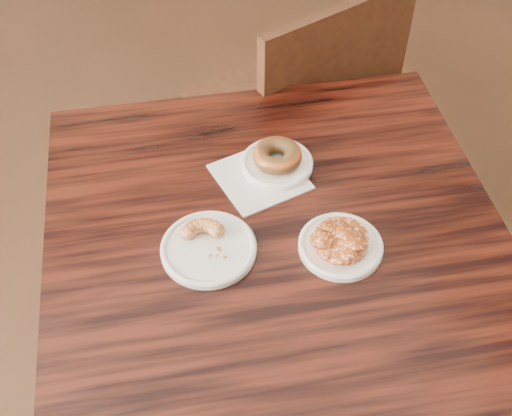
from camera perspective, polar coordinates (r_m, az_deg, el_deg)
name	(u,v)px	position (r m, az deg, el deg)	size (l,w,h in m)	color
floor	(198,373)	(1.91, -5.18, -14.37)	(5.00, 5.00, 0.00)	black
cafe_table	(273,334)	(1.53, 1.50, -11.12)	(0.87, 0.87, 0.75)	black
chair_far	(282,110)	(1.95, 2.37, 8.70)	(0.51, 0.51, 0.90)	black
napkin	(260,177)	(1.32, 0.35, 2.79)	(0.16, 0.16, 0.00)	silver
plate_donut	(277,164)	(1.33, 1.87, 3.95)	(0.15, 0.15, 0.01)	white
plate_cruller	(209,249)	(1.19, -4.23, -3.64)	(0.18, 0.18, 0.01)	silver
plate_fritter	(340,246)	(1.20, 7.52, -3.39)	(0.16, 0.16, 0.01)	white
glazed_donut	(277,155)	(1.32, 1.90, 4.69)	(0.10, 0.10, 0.04)	brown
apple_fritter	(342,239)	(1.18, 7.62, -2.72)	(0.14, 0.14, 0.03)	#481807
cruller_fragment	(208,242)	(1.17, -4.28, -3.04)	(0.10, 0.10, 0.03)	#672F14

